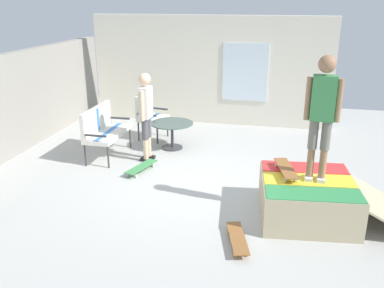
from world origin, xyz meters
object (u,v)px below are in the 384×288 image
patio_table (172,130)px  skateboard_spare (237,238)px  skate_ramp (309,198)px  patio_bench (103,127)px  skateboard_by_bench (142,167)px  skateboard_on_ramp (286,169)px  patio_chair_near_house (148,112)px  person_watching (146,110)px  person_skater (322,109)px

patio_table → skateboard_spare: size_ratio=1.09×
skate_ramp → patio_bench: (1.65, 3.98, 0.32)m
skateboard_by_bench → skateboard_on_ramp: skateboard_on_ramp is taller
skate_ramp → skateboard_on_ramp: skateboard_on_ramp is taller
patio_chair_near_house → skate_ramp: bearing=-130.5°
patio_bench → patio_table: bearing=-59.1°
skateboard_by_bench → skateboard_spare: 2.87m
skateboard_by_bench → patio_chair_near_house: bearing=14.1°
skateboard_by_bench → skateboard_spare: same height
person_watching → patio_bench: bearing=89.2°
skate_ramp → person_skater: bearing=-80.7°
skate_ramp → skateboard_spare: size_ratio=2.72×
patio_table → skateboard_spare: (-3.36, -1.81, -0.32)m
patio_table → person_watching: bearing=157.9°
patio_table → skateboard_by_bench: patio_table is taller
skate_ramp → patio_chair_near_house: patio_chair_near_house is taller
patio_table → skateboard_by_bench: size_ratio=1.09×
patio_bench → skateboard_spare: patio_bench is taller
patio_bench → person_skater: person_skater is taller
skate_ramp → person_watching: 3.53m
skateboard_by_bench → skateboard_on_ramp: size_ratio=1.00×
person_skater → skateboard_by_bench: (1.04, 3.02, -1.56)m
patio_bench → patio_table: 1.46m
patio_table → skateboard_on_ramp: bearing=-133.7°
patio_bench → patio_chair_near_house: bearing=-22.6°
person_watching → skateboard_on_ramp: (-1.52, -2.68, -0.34)m
skate_ramp → person_skater: size_ratio=1.26×
person_skater → skateboard_spare: size_ratio=2.16×
patio_table → person_skater: (-2.39, -2.79, 1.24)m
person_skater → skateboard_by_bench: person_skater is taller
patio_bench → patio_table: patio_bench is taller
skateboard_spare → person_skater: bearing=-45.2°
patio_chair_near_house → skateboard_on_ramp: size_ratio=1.24×
patio_table → person_skater: bearing=-130.6°
patio_table → person_watching: size_ratio=0.52×
patio_table → patio_chair_near_house: bearing=52.2°
patio_chair_near_house → skateboard_spare: patio_chair_near_house is taller
skate_ramp → skateboard_on_ramp: bearing=71.2°
patio_chair_near_house → person_watching: (-1.31, -0.40, 0.41)m
patio_bench → skateboard_spare: bearing=-130.7°
skate_ramp → patio_bench: size_ratio=1.79×
patio_chair_near_house → patio_table: (-0.55, -0.71, -0.21)m
patio_bench → person_watching: size_ratio=0.72×
skateboard_by_bench → skateboard_on_ramp: bearing=-109.6°
person_watching → skateboard_spare: 3.48m
person_skater → skateboard_spare: (-0.98, 0.98, -1.56)m
skate_ramp → patio_chair_near_house: bearing=49.5°
patio_bench → person_skater: size_ratio=0.70×
patio_bench → patio_table: size_ratio=1.39×
person_watching → patio_table: bearing=-22.1°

